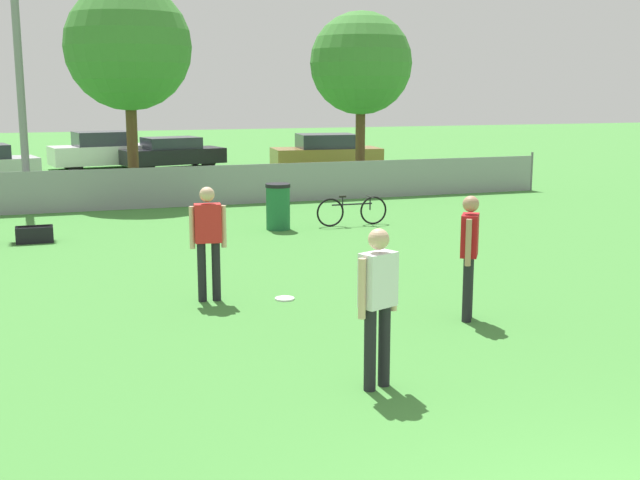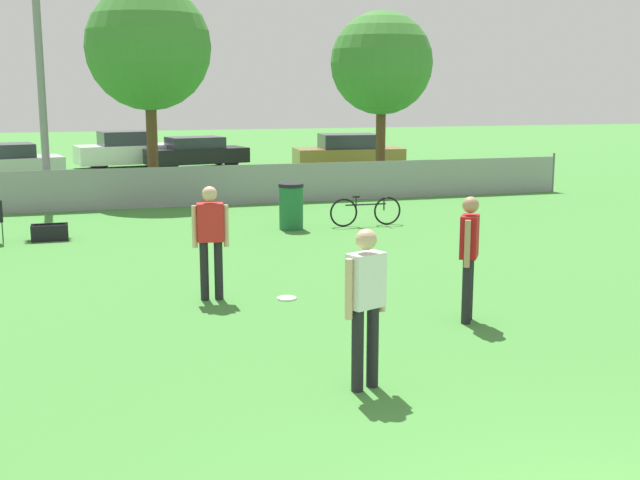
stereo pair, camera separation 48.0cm
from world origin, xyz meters
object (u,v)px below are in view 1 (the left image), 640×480
object	(u,v)px
trash_bin	(278,206)
parked_car_tan	(326,153)
player_defender_red	(469,248)
player_thrower_red	(208,235)
tree_near_pole	(128,48)
player_receiver_white	(378,297)
parked_car_white	(102,151)
frisbee_disc	(285,298)
parked_car_dark	(172,153)
bicycle_sideline	(352,211)
tree_far_right	(361,64)
gear_bag_sideline	(35,234)

from	to	relation	value
trash_bin	parked_car_tan	bearing A→B (deg)	65.71
player_defender_red	player_thrower_red	world-z (taller)	same
tree_near_pole	player_receiver_white	bearing A→B (deg)	-87.44
player_thrower_red	tree_near_pole	bearing A→B (deg)	95.41
player_defender_red	parked_car_white	distance (m)	24.22
frisbee_disc	parked_car_white	xyz separation A→B (m)	(-1.06, 22.14, 0.70)
parked_car_dark	player_thrower_red	bearing A→B (deg)	-108.40
player_thrower_red	parked_car_tan	xyz separation A→B (m)	(8.23, 17.88, -0.32)
bicycle_sideline	parked_car_tan	bearing A→B (deg)	74.20
player_receiver_white	parked_car_white	xyz separation A→B (m)	(-0.94, 26.00, -0.30)
trash_bin	bicycle_sideline	bearing A→B (deg)	-1.96
tree_near_pole	bicycle_sideline	world-z (taller)	tree_near_pole
parked_car_dark	frisbee_disc	bearing A→B (deg)	-105.39
tree_far_right	player_receiver_white	bearing A→B (deg)	-111.39
parked_car_white	parked_car_tan	world-z (taller)	parked_car_white
gear_bag_sideline	trash_bin	bearing A→B (deg)	-1.68
player_receiver_white	parked_car_dark	distance (m)	25.26
tree_far_right	player_receiver_white	world-z (taller)	tree_far_right
tree_far_right	bicycle_sideline	size ratio (longest dim) A/B	3.25
tree_near_pole	gear_bag_sideline	distance (m)	8.11
player_thrower_red	gear_bag_sideline	xyz separation A→B (m)	(-2.52, 5.87, -0.84)
tree_far_right	player_thrower_red	size ratio (longest dim) A/B	3.27
player_defender_red	trash_bin	xyz separation A→B (m)	(-0.44, 7.89, -0.48)
player_thrower_red	frisbee_disc	world-z (taller)	player_thrower_red
tree_near_pole	parked_car_white	distance (m)	10.23
frisbee_disc	bicycle_sideline	world-z (taller)	bicycle_sideline
parked_car_tan	tree_far_right	bearing A→B (deg)	-89.73
frisbee_disc	parked_car_tan	xyz separation A→B (m)	(7.14, 18.18, 0.68)
frisbee_disc	gear_bag_sideline	distance (m)	7.16
parked_car_tan	bicycle_sideline	bearing A→B (deg)	-101.28
player_thrower_red	player_receiver_white	xyz separation A→B (m)	(0.97, -4.16, 0.00)
frisbee_disc	parked_car_dark	bearing A→B (deg)	85.69
player_receiver_white	frisbee_disc	bearing A→B (deg)	65.96
player_receiver_white	parked_car_white	size ratio (longest dim) A/B	0.41
trash_bin	parked_car_white	size ratio (longest dim) A/B	0.25
player_thrower_red	parked_car_dark	world-z (taller)	player_thrower_red
bicycle_sideline	gear_bag_sideline	distance (m)	7.06
parked_car_tan	player_thrower_red	bearing A→B (deg)	-109.17
frisbee_disc	bicycle_sideline	distance (m)	6.89
parked_car_dark	parked_car_tan	size ratio (longest dim) A/B	1.01
parked_car_dark	parked_car_tan	xyz separation A→B (m)	(5.53, -3.16, 0.07)
tree_far_right	bicycle_sideline	xyz separation A→B (m)	(-3.27, -7.63, -3.64)
parked_car_white	player_receiver_white	bearing A→B (deg)	-97.91
player_defender_red	parked_car_white	size ratio (longest dim) A/B	0.41
player_thrower_red	player_receiver_white	distance (m)	4.27
parked_car_white	parked_car_tan	size ratio (longest dim) A/B	0.98
player_receiver_white	parked_car_tan	xyz separation A→B (m)	(7.26, 22.04, -0.32)
player_receiver_white	frisbee_disc	size ratio (longest dim) A/B	5.79
tree_near_pole	bicycle_sideline	xyz separation A→B (m)	(4.29, -6.61, -3.98)
parked_car_white	player_defender_red	bearing A→B (deg)	-92.51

